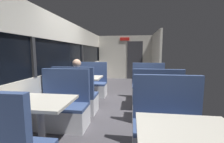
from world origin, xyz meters
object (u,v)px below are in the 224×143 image
Objects in this scene: dining_table_near_window at (40,107)px; dining_table_rear_aisle at (152,84)px; bench_mid_window_facing_entry at (92,86)px; seated_passenger at (77,90)px; dining_table_mid_window at (85,80)px; bench_rear_aisle_facing_end at (156,105)px; bench_rear_aisle_facing_entry at (148,89)px; dining_table_front_aisle at (188,141)px; bench_near_window_facing_entry at (63,110)px; bench_front_aisle_facing_entry at (168,133)px; bench_mid_window_facing_end at (76,99)px.

dining_table_near_window and dining_table_rear_aisle have the same top height.
bench_mid_window_facing_entry is 0.87× the size of seated_passenger.
dining_table_rear_aisle is at bearing 13.42° from seated_passenger.
dining_table_mid_window is 2.03m from bench_rear_aisle_facing_end.
bench_rear_aisle_facing_entry reaches higher than dining_table_rear_aisle.
dining_table_near_window is 0.71× the size of seated_passenger.
dining_table_rear_aisle is at bearing 90.00° from dining_table_front_aisle.
bench_rear_aisle_facing_end is at bearing -90.00° from bench_rear_aisle_facing_entry.
bench_near_window_facing_entry is 0.87× the size of seated_passenger.
bench_near_window_facing_entry is 2.08m from bench_mid_window_facing_entry.
bench_front_aisle_facing_entry reaches higher than dining_table_rear_aisle.
seated_passenger is at bearing -147.82° from bench_rear_aisle_facing_entry.
seated_passenger is at bearing -90.00° from bench_mid_window_facing_entry.
bench_near_window_facing_entry and bench_mid_window_facing_entry have the same top height.
bench_mid_window_facing_entry is (0.00, 0.70, -0.31)m from dining_table_mid_window.
dining_table_rear_aisle is (1.79, -0.90, 0.31)m from bench_mid_window_facing_entry.
dining_table_near_window is at bearing -176.82° from bench_front_aisle_facing_entry.
dining_table_rear_aisle is at bearing 90.00° from bench_rear_aisle_facing_end.
bench_mid_window_facing_end is 0.87× the size of seated_passenger.
bench_front_aisle_facing_entry is (1.79, -1.99, -0.31)m from dining_table_mid_window.
bench_rear_aisle_facing_entry is 2.13m from seated_passenger.
bench_mid_window_facing_end reaches higher than dining_table_rear_aisle.
bench_near_window_facing_entry reaches higher than dining_table_rear_aisle.
seated_passenger is (-1.79, -1.13, 0.21)m from bench_rear_aisle_facing_entry.
dining_table_rear_aisle is 1.84m from seated_passenger.
bench_mid_window_facing_end is at bearing -164.41° from dining_table_rear_aisle.
bench_mid_window_facing_end is 1.00× the size of bench_rear_aisle_facing_end.
bench_mid_window_facing_end is 1.00× the size of bench_mid_window_facing_entry.
dining_table_near_window and dining_table_front_aisle have the same top height.
bench_mid_window_facing_end reaches higher than dining_table_mid_window.
dining_table_near_window is 2.17m from bench_rear_aisle_facing_end.
bench_near_window_facing_entry is 1.22× the size of dining_table_mid_window.
dining_table_mid_window is 0.82× the size of bench_rear_aisle_facing_entry.
bench_mid_window_facing_end is (0.00, -0.70, -0.31)m from dining_table_mid_window.
dining_table_mid_window is 0.71× the size of seated_passenger.
bench_near_window_facing_entry is 1.22× the size of dining_table_front_aisle.
bench_rear_aisle_facing_end is (0.00, 1.09, 0.00)m from bench_front_aisle_facing_entry.
bench_rear_aisle_facing_entry is at bearing 32.18° from seated_passenger.
seated_passenger reaches higher than bench_rear_aisle_facing_entry.
bench_front_aisle_facing_entry reaches higher than dining_table_front_aisle.
dining_table_mid_window is 1.80m from dining_table_rear_aisle.
dining_table_near_window is 2.60m from dining_table_rear_aisle.
bench_mid_window_facing_entry is at bearing 90.00° from bench_near_window_facing_entry.
dining_table_near_window is 0.82× the size of bench_rear_aisle_facing_entry.
bench_mid_window_facing_entry and bench_rear_aisle_facing_end have the same top height.
bench_mid_window_facing_entry is at bearing 138.23° from bench_rear_aisle_facing_end.
dining_table_rear_aisle is 0.71× the size of seated_passenger.
bench_mid_window_facing_end and bench_rear_aisle_facing_entry have the same top height.
dining_table_near_window is 1.89m from dining_table_front_aisle.
bench_front_aisle_facing_entry and bench_rear_aisle_facing_end have the same top height.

